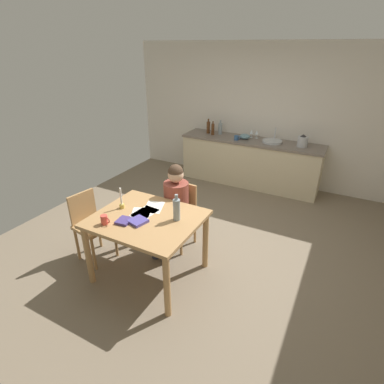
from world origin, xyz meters
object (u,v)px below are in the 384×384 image
chair_at_table (180,212)px  mixing_bowl (245,136)px  bottle_wine_red (220,128)px  sink_unit (272,141)px  teacup_on_counter (237,138)px  wine_glass_by_kettle (252,132)px  stovetop_kettle (303,141)px  wine_glass_near_sink (257,133)px  wine_bottle_on_table (177,209)px  bottle_vinegar (213,129)px  candlestick (122,203)px  coffee_mug (105,220)px  dining_table (147,226)px  book_cookery (124,221)px  chair_side_empty (91,223)px  person_seated (173,204)px  book_magazine (138,221)px  bottle_oil (208,127)px

chair_at_table → mixing_bowl: size_ratio=4.19×
chair_at_table → bottle_wine_red: 2.60m
sink_unit → teacup_on_counter: (-0.64, -0.15, 0.02)m
wine_glass_by_kettle → mixing_bowl: bearing=-116.8°
sink_unit → stovetop_kettle: (0.53, -0.00, 0.08)m
wine_glass_near_sink → wine_glass_by_kettle: same height
wine_glass_near_sink → chair_at_table: bearing=-95.2°
wine_bottle_on_table → bottle_vinegar: bearing=107.4°
wine_glass_near_sink → sink_unit: bearing=-23.1°
chair_at_table → sink_unit: sink_unit is taller
chair_at_table → candlestick: 0.88m
teacup_on_counter → coffee_mug: bearing=-94.2°
dining_table → chair_at_table: chair_at_table is taller
coffee_mug → bottle_wine_red: 3.57m
coffee_mug → chair_at_table: bearing=73.9°
book_cookery → sink_unit: (0.73, 3.34, 0.12)m
chair_side_empty → mixing_bowl: bearing=74.4°
chair_side_empty → teacup_on_counter: bearing=75.7°
chair_side_empty → dining_table: bearing=3.5°
person_seated → wine_glass_by_kettle: person_seated is taller
book_magazine → wine_glass_by_kettle: bearing=101.8°
book_magazine → bottle_vinegar: size_ratio=0.65×
stovetop_kettle → coffee_mug: bearing=-112.1°
book_magazine → bottle_wine_red: bearing=112.4°
dining_table → person_seated: (-0.01, 0.59, 0.00)m
bottle_wine_red → mixing_bowl: size_ratio=1.32×
chair_side_empty → wine_bottle_on_table: wine_bottle_on_table is taller
bottle_vinegar → dining_table: bearing=-78.8°
stovetop_kettle → teacup_on_counter: 1.18m
wine_glass_by_kettle → teacup_on_counter: (-0.19, -0.30, -0.06)m
wine_bottle_on_table → chair_at_table: bearing=117.6°
dining_table → sink_unit: sink_unit is taller
bottle_vinegar → mixing_bowl: size_ratio=1.29×
chair_at_table → bottle_oil: (-0.74, 2.44, 0.54)m
bottle_vinegar → wine_glass_near_sink: bottle_vinegar is taller
stovetop_kettle → bottle_oil: bearing=178.8°
book_cookery → bottle_wine_red: bearing=88.3°
book_magazine → book_cookery: size_ratio=1.08×
book_magazine → wine_glass_near_sink: wine_glass_near_sink is taller
chair_at_table → person_seated: 0.24m
person_seated → stovetop_kettle: 2.80m
stovetop_kettle → wine_glass_near_sink: 0.88m
book_magazine → stovetop_kettle: (1.12, 3.27, 0.19)m
bottle_vinegar → teacup_on_counter: 0.57m
candlestick → bottle_oil: bottle_oil is taller
wine_bottle_on_table → bottle_oil: size_ratio=1.04×
sink_unit → wine_glass_by_kettle: sink_unit is taller
person_seated → bottle_vinegar: person_seated is taller
candlestick → bottle_wine_red: size_ratio=0.94×
chair_at_table → bottle_oil: bearing=106.9°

